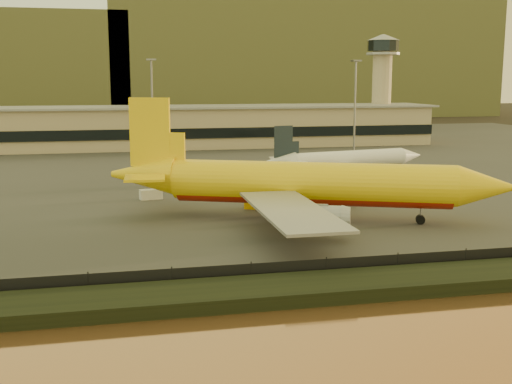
% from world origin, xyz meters
% --- Properties ---
extents(ground, '(900.00, 900.00, 0.00)m').
position_xyz_m(ground, '(0.00, 0.00, 0.00)').
color(ground, black).
rests_on(ground, ground).
extents(embankment, '(320.00, 7.00, 1.40)m').
position_xyz_m(embankment, '(0.00, -17.00, 0.70)').
color(embankment, black).
rests_on(embankment, ground).
extents(tarmac, '(320.00, 220.00, 0.20)m').
position_xyz_m(tarmac, '(0.00, 95.00, 0.10)').
color(tarmac, '#2D2D2D').
rests_on(tarmac, ground).
extents(perimeter_fence, '(300.00, 0.05, 2.20)m').
position_xyz_m(perimeter_fence, '(0.00, -13.00, 1.30)').
color(perimeter_fence, black).
rests_on(perimeter_fence, tarmac).
extents(terminal_building, '(202.00, 25.00, 12.60)m').
position_xyz_m(terminal_building, '(-14.52, 125.55, 6.25)').
color(terminal_building, tan).
rests_on(terminal_building, tarmac).
extents(control_tower, '(11.20, 11.20, 35.50)m').
position_xyz_m(control_tower, '(70.00, 131.00, 21.66)').
color(control_tower, tan).
rests_on(control_tower, tarmac).
extents(apron_light_masts, '(152.20, 12.20, 25.40)m').
position_xyz_m(apron_light_masts, '(15.00, 75.00, 15.70)').
color(apron_light_masts, slate).
rests_on(apron_light_masts, tarmac).
extents(distant_hills, '(470.00, 160.00, 70.00)m').
position_xyz_m(distant_hills, '(-20.74, 340.00, 31.39)').
color(distant_hills, olive).
rests_on(distant_hills, ground).
extents(dhl_cargo_jet, '(57.47, 54.38, 17.90)m').
position_xyz_m(dhl_cargo_jet, '(8.06, 15.31, 5.54)').
color(dhl_cargo_jet, yellow).
rests_on(dhl_cargo_jet, tarmac).
extents(white_narrowbody_jet, '(39.00, 37.50, 11.26)m').
position_xyz_m(white_narrowbody_jet, '(30.04, 56.19, 3.56)').
color(white_narrowbody_jet, silver).
rests_on(white_narrowbody_jet, tarmac).
extents(gse_vehicle_yellow, '(4.95, 3.67, 2.03)m').
position_xyz_m(gse_vehicle_yellow, '(3.37, 24.82, 1.22)').
color(gse_vehicle_yellow, yellow).
rests_on(gse_vehicle_yellow, tarmac).
extents(gse_vehicle_white, '(4.06, 2.40, 1.71)m').
position_xyz_m(gse_vehicle_white, '(-13.19, 37.03, 1.06)').
color(gse_vehicle_white, silver).
rests_on(gse_vehicle_white, tarmac).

